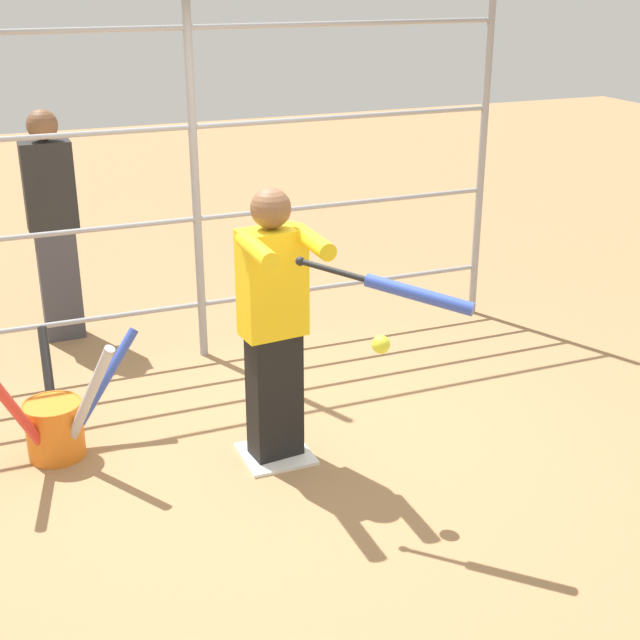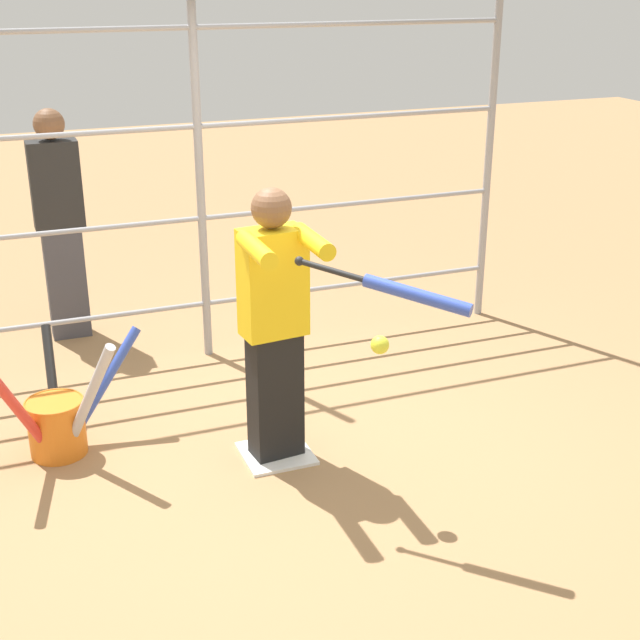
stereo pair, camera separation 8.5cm
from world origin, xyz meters
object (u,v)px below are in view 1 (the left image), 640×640
(baseball_bat_swinging, at_px, (404,290))
(bat_bucket, at_px, (57,422))
(batter, at_px, (274,320))
(softball_in_flight, at_px, (381,344))
(bystander_behind_fence, at_px, (53,223))

(baseball_bat_swinging, height_order, bat_bucket, baseball_bat_swinging)
(batter, height_order, softball_in_flight, batter)
(softball_in_flight, relative_size, bystander_behind_fence, 0.05)
(baseball_bat_swinging, relative_size, softball_in_flight, 7.27)
(softball_in_flight, xyz_separation_m, bystander_behind_fence, (1.27, -2.98, 0.00))
(batter, bearing_deg, softball_in_flight, 120.20)
(softball_in_flight, distance_m, bat_bucket, 2.03)
(batter, bearing_deg, bystander_behind_fence, -68.89)
(bat_bucket, height_order, bystander_behind_fence, bystander_behind_fence)
(softball_in_flight, height_order, bat_bucket, softball_in_flight)
(softball_in_flight, height_order, bystander_behind_fence, bystander_behind_fence)
(baseball_bat_swinging, relative_size, bystander_behind_fence, 0.40)
(softball_in_flight, xyz_separation_m, bat_bucket, (1.54, -1.12, -0.69))
(batter, height_order, baseball_bat_swinging, batter)
(batter, distance_m, baseball_bat_swinging, 0.98)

